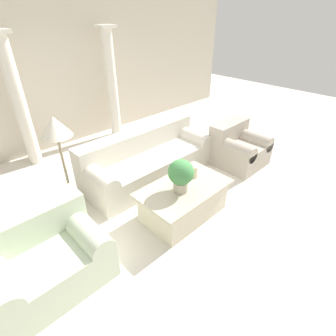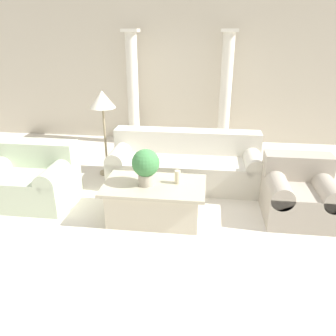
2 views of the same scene
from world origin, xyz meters
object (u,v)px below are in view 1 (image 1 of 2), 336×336
Objects in this scene: coffee_table at (184,201)px; floor_lamp at (56,132)px; sofa_long at (147,160)px; armchair at (238,147)px; potted_plant at (181,174)px; loveseat at (44,257)px.

floor_lamp is (-1.03, 1.33, 0.94)m from coffee_table.
armchair is (1.52, -0.83, 0.01)m from sofa_long.
coffee_table is 0.51m from potted_plant.
coffee_table is 1.85m from armchair.
sofa_long reaches higher than coffee_table.
loveseat is at bearing 170.61° from coffee_table.
sofa_long is 2.28m from loveseat.
sofa_long is 1.82× the size of coffee_table.
potted_plant is at bearing -167.18° from coffee_table.
floor_lamp is 1.61× the size of armchair.
potted_plant reaches higher than sofa_long.
loveseat is at bearing 169.37° from potted_plant.
loveseat is 3.64m from armchair.
coffee_table is 0.91× the size of floor_lamp.
sofa_long is 1.98× the size of loveseat.
sofa_long is at bearing 75.15° from coffee_table.
loveseat is 1.35× the size of armchair.
loveseat is (-2.12, -0.84, 0.01)m from sofa_long.
armchair is (2.86, -1.02, -0.85)m from floor_lamp.
loveseat is at bearing -127.18° from floor_lamp.
potted_plant is (-0.10, -0.02, 0.50)m from coffee_table.
potted_plant is at bearing -109.00° from sofa_long.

